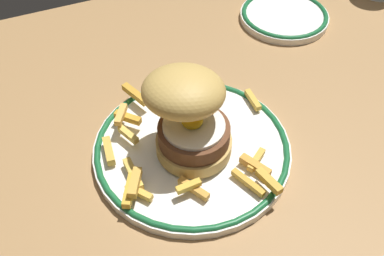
# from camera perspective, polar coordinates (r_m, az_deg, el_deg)

# --- Properties ---
(ground_plane) EXTENTS (1.33, 0.91, 0.04)m
(ground_plane) POSITION_cam_1_polar(r_m,az_deg,el_deg) (0.56, 0.15, -8.28)
(ground_plane) COLOR #9F7547
(dinner_plate) EXTENTS (0.25, 0.25, 0.02)m
(dinner_plate) POSITION_cam_1_polar(r_m,az_deg,el_deg) (0.56, 0.00, -2.58)
(dinner_plate) COLOR white
(dinner_plate) RESTS_ON ground_plane
(burger) EXTENTS (0.14, 0.14, 0.12)m
(burger) POSITION_cam_1_polar(r_m,az_deg,el_deg) (0.51, -0.48, 2.03)
(burger) COLOR tan
(burger) RESTS_ON dinner_plate
(fries_pile) EXTENTS (0.22, 0.24, 0.03)m
(fries_pile) POSITION_cam_1_polar(r_m,az_deg,el_deg) (0.54, -2.65, -3.56)
(fries_pile) COLOR gold
(fries_pile) RESTS_ON dinner_plate
(side_plate) EXTENTS (0.15, 0.15, 0.02)m
(side_plate) POSITION_cam_1_polar(r_m,az_deg,el_deg) (0.81, 11.86, 14.06)
(side_plate) COLOR white
(side_plate) RESTS_ON ground_plane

